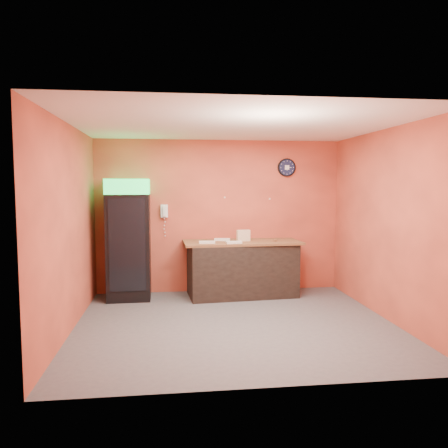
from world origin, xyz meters
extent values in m
plane|color=#47474C|center=(0.00, 0.00, 0.00)|extent=(4.50, 4.50, 0.00)
cube|color=#DB5A3E|center=(0.00, 2.00, 1.40)|extent=(4.50, 0.02, 2.80)
cube|color=#DB5A3E|center=(-2.25, 0.00, 1.40)|extent=(0.02, 4.00, 2.80)
cube|color=#DB5A3E|center=(2.25, 0.00, 1.40)|extent=(0.02, 4.00, 2.80)
cube|color=white|center=(0.00, 0.00, 2.80)|extent=(4.50, 4.00, 0.02)
cube|color=black|center=(-1.62, 1.65, 0.91)|extent=(0.74, 0.74, 1.82)
cube|color=#1AE04D|center=(-1.62, 1.65, 1.95)|extent=(0.74, 0.74, 0.26)
cube|color=black|center=(-1.63, 1.28, 0.99)|extent=(0.60, 0.03, 1.56)
cube|color=black|center=(0.36, 1.58, 0.47)|extent=(1.94, 0.98, 0.94)
cylinder|color=black|center=(1.26, 1.98, 2.30)|extent=(0.34, 0.05, 0.34)
cylinder|color=#0F1433|center=(1.26, 1.95, 2.30)|extent=(0.29, 0.01, 0.29)
cube|color=white|center=(1.26, 1.94, 2.30)|extent=(0.08, 0.00, 0.08)
cube|color=white|center=(-1.01, 1.96, 1.51)|extent=(0.13, 0.07, 0.23)
cube|color=white|center=(-1.01, 1.91, 1.51)|extent=(0.05, 0.04, 0.19)
cube|color=brown|center=(0.36, 1.58, 0.96)|extent=(2.10, 0.94, 0.04)
cube|color=beige|center=(0.38, 1.59, 1.01)|extent=(0.25, 0.12, 0.05)
cube|color=beige|center=(0.38, 1.59, 1.06)|extent=(0.25, 0.12, 0.05)
cube|color=beige|center=(0.38, 1.59, 1.11)|extent=(0.25, 0.12, 0.05)
cube|color=beige|center=(0.38, 1.59, 1.16)|extent=(0.25, 0.12, 0.05)
cube|color=silver|center=(-0.28, 1.36, 1.00)|extent=(0.28, 0.12, 0.04)
cube|color=silver|center=(0.17, 1.29, 1.00)|extent=(0.28, 0.13, 0.04)
cube|color=silver|center=(0.01, 1.69, 1.00)|extent=(0.29, 0.16, 0.04)
cylinder|color=silver|center=(0.46, 1.66, 1.01)|extent=(0.06, 0.06, 0.06)
camera|label=1|loc=(-0.90, -6.02, 1.98)|focal=35.00mm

